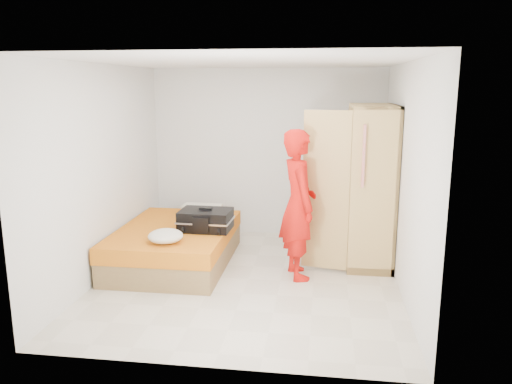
# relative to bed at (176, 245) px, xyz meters

# --- Properties ---
(room) EXTENTS (4.00, 4.02, 2.60)m
(room) POSITION_rel_bed_xyz_m (1.05, -0.43, 1.05)
(room) COLOR beige
(room) RESTS_ON ground
(bed) EXTENTS (1.42, 2.02, 0.50)m
(bed) POSITION_rel_bed_xyz_m (0.00, 0.00, 0.00)
(bed) COLOR olive
(bed) RESTS_ON ground
(wardrobe) EXTENTS (1.16, 1.20, 2.10)m
(wardrobe) POSITION_rel_bed_xyz_m (2.50, 0.43, 0.75)
(wardrobe) COLOR #E6BA70
(wardrobe) RESTS_ON ground
(person) EXTENTS (0.63, 0.78, 1.84)m
(person) POSITION_rel_bed_xyz_m (1.64, -0.23, 0.67)
(person) COLOR red
(person) RESTS_ON ground
(suitcase) EXTENTS (0.69, 0.52, 0.29)m
(suitcase) POSITION_rel_bed_xyz_m (0.43, -0.05, 0.38)
(suitcase) COLOR black
(suitcase) RESTS_ON bed
(round_cushion) EXTENTS (0.42, 0.42, 0.16)m
(round_cushion) POSITION_rel_bed_xyz_m (0.08, -0.65, 0.33)
(round_cushion) COLOR beige
(round_cushion) RESTS_ON bed
(pillow) EXTENTS (0.58, 0.30, 0.10)m
(pillow) POSITION_rel_bed_xyz_m (0.16, 0.85, 0.30)
(pillow) COLOR beige
(pillow) RESTS_ON bed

